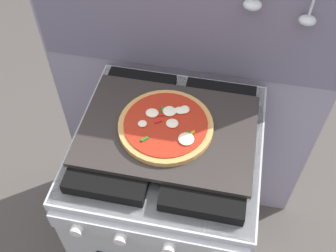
% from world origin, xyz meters
% --- Properties ---
extents(ground_plane, '(4.00, 4.00, 0.00)m').
position_xyz_m(ground_plane, '(0.00, 0.00, 0.00)').
color(ground_plane, '#4C4742').
extents(kitchen_backsplash, '(1.10, 0.08, 1.55)m').
position_xyz_m(kitchen_backsplash, '(0.00, 0.33, 0.79)').
color(kitchen_backsplash, gray).
rests_on(kitchen_backsplash, ground_plane).
extents(stove, '(0.60, 0.64, 0.90)m').
position_xyz_m(stove, '(-0.00, -0.00, 0.45)').
color(stove, '#B7BABF').
rests_on(stove, ground_plane).
extents(baking_tray, '(0.54, 0.38, 0.02)m').
position_xyz_m(baking_tray, '(0.00, 0.00, 0.91)').
color(baking_tray, '#2D2826').
rests_on(baking_tray, stove).
extents(pizza_left, '(0.29, 0.29, 0.03)m').
position_xyz_m(pizza_left, '(-0.01, 0.00, 0.93)').
color(pizza_left, tan).
rests_on(pizza_left, baking_tray).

